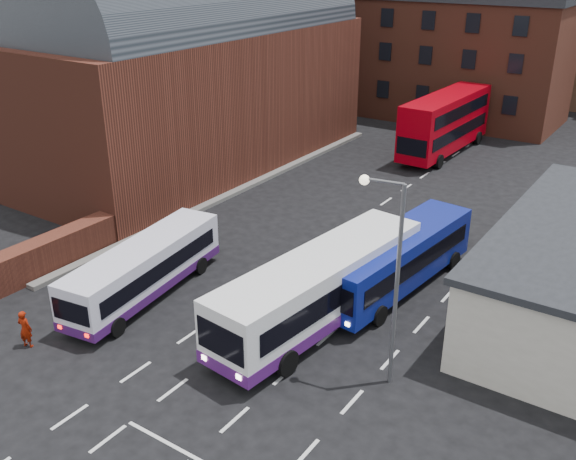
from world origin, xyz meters
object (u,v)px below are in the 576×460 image
Objects in this scene: bus_white_outbound at (144,266)px; bus_white_inbound at (321,284)px; street_lamp at (390,266)px; pedestrian_red at (25,329)px; bus_red_double at (445,123)px; bus_blue at (398,257)px.

bus_white_outbound is 0.80× the size of bus_white_inbound.
bus_white_outbound is 8.62m from bus_white_inbound.
pedestrian_red is (-13.42, -6.30, -4.13)m from street_lamp.
street_lamp is (9.31, -29.71, 2.44)m from bus_red_double.
bus_white_inbound is 12.58m from pedestrian_red.
street_lamp is at bearing -5.90° from bus_white_outbound.
bus_white_outbound is at bearing 86.03° from bus_red_double.
street_lamp is at bearing 159.05° from bus_white_inbound.
bus_white_inbound is 5.60m from street_lamp.
bus_white_outbound is 6.04m from pedestrian_red.
bus_white_outbound is 30.28m from bus_red_double.
bus_white_inbound is 7.24× the size of pedestrian_red.
pedestrian_red is (-9.24, -8.47, -1.10)m from bus_white_inbound.
bus_red_double reaches higher than bus_blue.
street_lamp is 15.39m from pedestrian_red.
bus_blue is at bearing -145.11° from pedestrian_red.
bus_blue is at bearing 108.04° from bus_red_double.
street_lamp reaches higher than bus_white_inbound.
bus_red_double reaches higher than pedestrian_red.
bus_blue is 8.16m from street_lamp.
pedestrian_red is at bearing 48.99° from bus_white_inbound.
bus_red_double is 1.46× the size of street_lamp.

